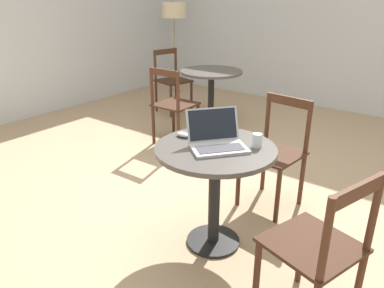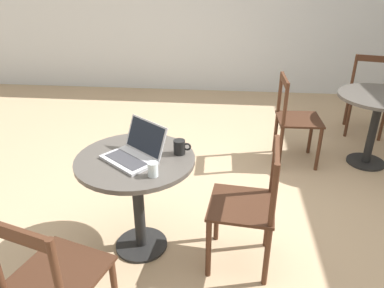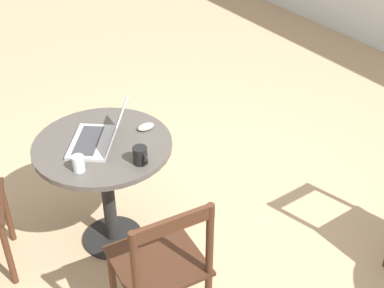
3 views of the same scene
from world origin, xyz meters
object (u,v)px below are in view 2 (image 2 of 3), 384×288
Objects in this scene: laptop at (134,152)px; cafe_table_mid at (378,110)px; chair_near_right at (248,207)px; chair_near_front at (54,280)px; chair_mid_back at (368,95)px; mouse at (145,138)px; cafe_table_near at (137,178)px; chair_mid_left at (295,120)px; mug at (180,147)px; drinking_glass at (153,169)px.

cafe_table_mid is at bearing 35.57° from laptop.
laptop is (-0.73, 0.07, 0.32)m from chair_near_right.
laptop reaches higher than cafe_table_mid.
chair_near_front is 1.00× the size of chair_mid_back.
laptop is 0.28m from mouse.
cafe_table_near is 0.88× the size of chair_mid_left.
chair_near_front is at bearing -120.83° from mug.
chair_mid_left and chair_mid_back have the same top height.
chair_mid_back is at bearing 42.06° from mouse.
laptop is at bearing -144.43° from cafe_table_mid.
chair_near_right is 0.84m from mouse.
cafe_table_near is 8.79× the size of drinking_glass.
mouse is (-2.16, -1.95, 0.29)m from chair_mid_back.
cafe_table_near is 2.44m from cafe_table_mid.
mouse is (-1.22, -1.13, 0.29)m from chair_mid_left.
chair_near_right is 8.68× the size of mouse.
chair_mid_left is (1.47, 2.17, 0.00)m from chair_near_front.
chair_near_front reaches higher than cafe_table_mid.
mouse is at bearing 106.91° from drinking_glass.
mouse is at bearing 87.65° from laptop.
chair_mid_left is 1.65m from mug.
chair_mid_left is at bearing 71.11° from chair_near_right.
mug reaches higher than cafe_table_mid.
cafe_table_near is 0.31m from mouse.
chair_mid_left is 1.25m from chair_mid_back.
chair_near_front is at bearing -106.99° from cafe_table_near.
cafe_table_near is 0.19m from laptop.
chair_mid_back is at bearing 57.79° from chair_near_right.
chair_near_front is at bearing -124.50° from drinking_glass.
drinking_glass is (0.16, -0.20, 0.19)m from cafe_table_near.
laptop reaches higher than chair_near_right.
cafe_table_mid is at bearing 35.39° from cafe_table_near.
chair_mid_left is at bearing 48.76° from laptop.
laptop is (0.24, 0.77, 0.32)m from chair_near_front.
mug is (-0.45, 0.16, 0.32)m from chair_near_right.
chair_mid_back is 3.17m from drinking_glass.
laptop is (-1.23, -1.40, 0.32)m from chair_mid_left.
chair_mid_back is at bearing 48.36° from mug.
chair_mid_back is (2.41, 3.00, 0.00)m from chair_near_front.
mug is (0.51, 0.86, 0.32)m from chair_near_front.
mug is 0.31m from drinking_glass.
mouse is (0.25, 1.04, 0.29)m from chair_near_front.
chair_near_front is (-2.22, -2.19, -0.12)m from cafe_table_mid.
laptop is 4.45× the size of mouse.
cafe_table_mid is at bearing 30.06° from mouse.
chair_near_front and chair_mid_left have the same top height.
drinking_glass is (0.14, -0.47, 0.03)m from mouse.
chair_near_front is 1.05m from mug.
mug is at bearing 18.76° from laptop.
laptop reaches higher than chair_mid_back.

